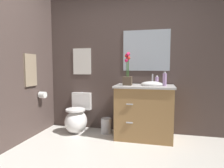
{
  "coord_description": "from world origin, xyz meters",
  "views": [
    {
      "loc": [
        0.59,
        -1.74,
        1.18
      ],
      "look_at": [
        -0.15,
        1.33,
        0.89
      ],
      "focal_mm": 30.88,
      "sensor_mm": 36.0,
      "label": 1
    }
  ],
  "objects_px": {
    "wall_poster": "(82,61)",
    "wall_mirror": "(146,50)",
    "toilet": "(77,118)",
    "vanity_cabinet": "(144,111)",
    "soap_bottle": "(157,81)",
    "toilet_paper_roll": "(43,95)",
    "hanging_towel": "(31,70)",
    "trash_bin": "(106,126)",
    "flower_vase": "(127,75)",
    "lotion_bottle": "(165,79)"
  },
  "relations": [
    {
      "from": "toilet",
      "to": "trash_bin",
      "type": "height_order",
      "value": "toilet"
    },
    {
      "from": "toilet",
      "to": "hanging_towel",
      "type": "relative_size",
      "value": 1.33
    },
    {
      "from": "flower_vase",
      "to": "wall_poster",
      "type": "bearing_deg",
      "value": 160.09
    },
    {
      "from": "hanging_towel",
      "to": "toilet_paper_roll",
      "type": "bearing_deg",
      "value": 76.4
    },
    {
      "from": "wall_mirror",
      "to": "trash_bin",
      "type": "bearing_deg",
      "value": -160.88
    },
    {
      "from": "vanity_cabinet",
      "to": "lotion_bottle",
      "type": "distance_m",
      "value": 0.61
    },
    {
      "from": "trash_bin",
      "to": "hanging_towel",
      "type": "distance_m",
      "value": 1.57
    },
    {
      "from": "vanity_cabinet",
      "to": "flower_vase",
      "type": "relative_size",
      "value": 1.96
    },
    {
      "from": "flower_vase",
      "to": "wall_mirror",
      "type": "distance_m",
      "value": 0.59
    },
    {
      "from": "wall_mirror",
      "to": "vanity_cabinet",
      "type": "bearing_deg",
      "value": -89.48
    },
    {
      "from": "wall_mirror",
      "to": "toilet_paper_roll",
      "type": "xyz_separation_m",
      "value": [
        -1.75,
        -0.46,
        -0.77
      ]
    },
    {
      "from": "trash_bin",
      "to": "wall_mirror",
      "type": "height_order",
      "value": "wall_mirror"
    },
    {
      "from": "lotion_bottle",
      "to": "trash_bin",
      "type": "bearing_deg",
      "value": 174.7
    },
    {
      "from": "lotion_bottle",
      "to": "hanging_towel",
      "type": "relative_size",
      "value": 0.43
    },
    {
      "from": "hanging_towel",
      "to": "trash_bin",
      "type": "bearing_deg",
      "value": 22.07
    },
    {
      "from": "soap_bottle",
      "to": "toilet_paper_roll",
      "type": "xyz_separation_m",
      "value": [
        -1.94,
        -0.28,
        -0.26
      ]
    },
    {
      "from": "flower_vase",
      "to": "trash_bin",
      "type": "bearing_deg",
      "value": 165.01
    },
    {
      "from": "wall_poster",
      "to": "hanging_towel",
      "type": "relative_size",
      "value": 0.93
    },
    {
      "from": "vanity_cabinet",
      "to": "hanging_towel",
      "type": "relative_size",
      "value": 2.02
    },
    {
      "from": "lotion_bottle",
      "to": "trash_bin",
      "type": "relative_size",
      "value": 0.82
    },
    {
      "from": "lotion_bottle",
      "to": "soap_bottle",
      "type": "bearing_deg",
      "value": 131.98
    },
    {
      "from": "flower_vase",
      "to": "lotion_bottle",
      "type": "distance_m",
      "value": 0.59
    },
    {
      "from": "flower_vase",
      "to": "hanging_towel",
      "type": "distance_m",
      "value": 1.57
    },
    {
      "from": "flower_vase",
      "to": "vanity_cabinet",
      "type": "bearing_deg",
      "value": 8.09
    },
    {
      "from": "toilet",
      "to": "vanity_cabinet",
      "type": "distance_m",
      "value": 1.21
    },
    {
      "from": "wall_mirror",
      "to": "toilet_paper_roll",
      "type": "distance_m",
      "value": 1.96
    },
    {
      "from": "hanging_towel",
      "to": "wall_poster",
      "type": "bearing_deg",
      "value": 48.6
    },
    {
      "from": "vanity_cabinet",
      "to": "flower_vase",
      "type": "bearing_deg",
      "value": -171.91
    },
    {
      "from": "wall_poster",
      "to": "wall_mirror",
      "type": "height_order",
      "value": "wall_mirror"
    },
    {
      "from": "soap_bottle",
      "to": "wall_mirror",
      "type": "height_order",
      "value": "wall_mirror"
    },
    {
      "from": "toilet",
      "to": "wall_poster",
      "type": "height_order",
      "value": "wall_poster"
    },
    {
      "from": "toilet",
      "to": "vanity_cabinet",
      "type": "xyz_separation_m",
      "value": [
        1.19,
        -0.03,
        0.2
      ]
    },
    {
      "from": "soap_bottle",
      "to": "wall_poster",
      "type": "distance_m",
      "value": 1.43
    },
    {
      "from": "vanity_cabinet",
      "to": "wall_mirror",
      "type": "relative_size",
      "value": 1.31
    },
    {
      "from": "vanity_cabinet",
      "to": "soap_bottle",
      "type": "bearing_deg",
      "value": 29.35
    },
    {
      "from": "soap_bottle",
      "to": "toilet_paper_roll",
      "type": "distance_m",
      "value": 1.98
    },
    {
      "from": "trash_bin",
      "to": "wall_poster",
      "type": "distance_m",
      "value": 1.27
    },
    {
      "from": "soap_bottle",
      "to": "wall_poster",
      "type": "bearing_deg",
      "value": 172.3
    },
    {
      "from": "lotion_bottle",
      "to": "wall_mirror",
      "type": "relative_size",
      "value": 0.28
    },
    {
      "from": "toilet",
      "to": "hanging_towel",
      "type": "distance_m",
      "value": 1.15
    },
    {
      "from": "vanity_cabinet",
      "to": "toilet_paper_roll",
      "type": "relative_size",
      "value": 9.55
    },
    {
      "from": "toilet",
      "to": "vanity_cabinet",
      "type": "bearing_deg",
      "value": -1.27
    },
    {
      "from": "flower_vase",
      "to": "trash_bin",
      "type": "relative_size",
      "value": 1.97
    },
    {
      "from": "wall_poster",
      "to": "soap_bottle",
      "type": "bearing_deg",
      "value": -7.7
    },
    {
      "from": "soap_bottle",
      "to": "lotion_bottle",
      "type": "xyz_separation_m",
      "value": [
        0.12,
        -0.13,
        0.03
      ]
    },
    {
      "from": "trash_bin",
      "to": "wall_mirror",
      "type": "xyz_separation_m",
      "value": [
        0.66,
        0.23,
        1.31
      ]
    },
    {
      "from": "lotion_bottle",
      "to": "hanging_towel",
      "type": "distance_m",
      "value": 2.15
    },
    {
      "from": "vanity_cabinet",
      "to": "wall_mirror",
      "type": "height_order",
      "value": "wall_mirror"
    },
    {
      "from": "flower_vase",
      "to": "wall_mirror",
      "type": "relative_size",
      "value": 0.67
    },
    {
      "from": "vanity_cabinet",
      "to": "trash_bin",
      "type": "height_order",
      "value": "vanity_cabinet"
    }
  ]
}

